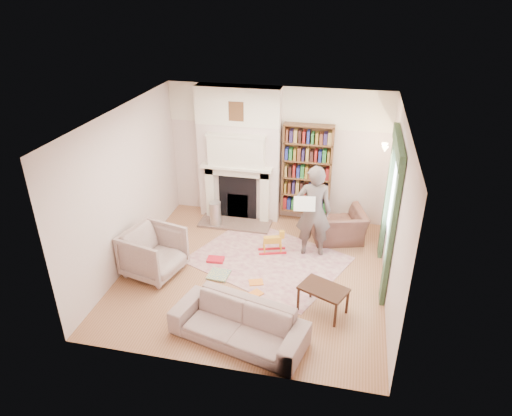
% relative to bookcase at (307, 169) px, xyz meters
% --- Properties ---
extents(floor, '(4.50, 4.50, 0.00)m').
position_rel_bookcase_xyz_m(floor, '(-0.65, -2.12, -1.18)').
color(floor, brown).
rests_on(floor, ground).
extents(ceiling, '(4.50, 4.50, 0.00)m').
position_rel_bookcase_xyz_m(ceiling, '(-0.65, -2.12, 1.62)').
color(ceiling, white).
rests_on(ceiling, wall_back).
extents(wall_back, '(4.50, 0.00, 4.50)m').
position_rel_bookcase_xyz_m(wall_back, '(-0.65, 0.13, 0.22)').
color(wall_back, beige).
rests_on(wall_back, floor).
extents(wall_front, '(4.50, 0.00, 4.50)m').
position_rel_bookcase_xyz_m(wall_front, '(-0.65, -4.37, 0.22)').
color(wall_front, beige).
rests_on(wall_front, floor).
extents(wall_left, '(0.00, 4.50, 4.50)m').
position_rel_bookcase_xyz_m(wall_left, '(-2.90, -2.12, 0.22)').
color(wall_left, beige).
rests_on(wall_left, floor).
extents(wall_right, '(0.00, 4.50, 4.50)m').
position_rel_bookcase_xyz_m(wall_right, '(1.60, -2.12, 0.22)').
color(wall_right, beige).
rests_on(wall_right, floor).
extents(fireplace, '(1.70, 0.58, 2.80)m').
position_rel_bookcase_xyz_m(fireplace, '(-1.40, -0.07, 0.21)').
color(fireplace, beige).
rests_on(fireplace, floor).
extents(bookcase, '(1.00, 0.24, 1.85)m').
position_rel_bookcase_xyz_m(bookcase, '(0.00, 0.00, 0.00)').
color(bookcase, brown).
rests_on(bookcase, floor).
extents(window, '(0.02, 0.90, 1.30)m').
position_rel_bookcase_xyz_m(window, '(1.58, -1.72, 0.27)').
color(window, silver).
rests_on(window, wall_right).
extents(curtain_left, '(0.07, 0.32, 2.40)m').
position_rel_bookcase_xyz_m(curtain_left, '(1.55, -2.42, 0.02)').
color(curtain_left, '#2B442D').
rests_on(curtain_left, floor).
extents(curtain_right, '(0.07, 0.32, 2.40)m').
position_rel_bookcase_xyz_m(curtain_right, '(1.55, -1.02, 0.02)').
color(curtain_right, '#2B442D').
rests_on(curtain_right, floor).
extents(pelmet, '(0.09, 1.70, 0.24)m').
position_rel_bookcase_xyz_m(pelmet, '(1.54, -1.72, 1.20)').
color(pelmet, '#2B442D').
rests_on(pelmet, wall_right).
extents(wall_sconce, '(0.20, 0.24, 0.24)m').
position_rel_bookcase_xyz_m(wall_sconce, '(1.38, -0.62, 0.72)').
color(wall_sconce, gold).
rests_on(wall_sconce, wall_right).
extents(rug, '(3.14, 2.83, 0.01)m').
position_rel_bookcase_xyz_m(rug, '(-0.46, -1.68, -1.17)').
color(rug, beige).
rests_on(rug, floor).
extents(armchair_reading, '(1.19, 1.10, 0.64)m').
position_rel_bookcase_xyz_m(armchair_reading, '(0.73, -0.67, -0.86)').
color(armchair_reading, '#442824').
rests_on(armchair_reading, floor).
extents(armchair_left, '(1.10, 1.08, 0.83)m').
position_rel_bookcase_xyz_m(armchair_left, '(-2.33, -2.50, -0.76)').
color(armchair_left, '#B7AF97').
rests_on(armchair_left, floor).
extents(sofa, '(2.06, 1.21, 0.57)m').
position_rel_bookcase_xyz_m(sofa, '(-0.48, -3.79, -0.89)').
color(sofa, '#B2A293').
rests_on(sofa, floor).
extents(man_reading, '(0.70, 0.52, 1.77)m').
position_rel_bookcase_xyz_m(man_reading, '(0.28, -1.27, -0.29)').
color(man_reading, '#534742').
rests_on(man_reading, floor).
extents(newspaper, '(0.39, 0.17, 0.26)m').
position_rel_bookcase_xyz_m(newspaper, '(0.13, -1.47, -0.05)').
color(newspaper, white).
rests_on(newspaper, man_reading).
extents(coffee_table, '(0.82, 0.70, 0.45)m').
position_rel_bookcase_xyz_m(coffee_table, '(0.64, -2.92, -0.95)').
color(coffee_table, '#382013').
rests_on(coffee_table, floor).
extents(paraffin_heater, '(0.25, 0.25, 0.55)m').
position_rel_bookcase_xyz_m(paraffin_heater, '(-1.78, -0.65, -0.90)').
color(paraffin_heater, '#B5B7BE').
rests_on(paraffin_heater, floor).
extents(rocking_horse, '(0.56, 0.35, 0.46)m').
position_rel_bookcase_xyz_m(rocking_horse, '(-0.44, -1.41, -0.95)').
color(rocking_horse, gold).
rests_on(rocking_horse, rug).
extents(board_game, '(0.38, 0.38, 0.03)m').
position_rel_bookcase_xyz_m(board_game, '(-1.21, -2.36, -1.15)').
color(board_game, '#E4D150').
rests_on(board_game, rug).
extents(game_box_lid, '(0.32, 0.23, 0.05)m').
position_rel_bookcase_xyz_m(game_box_lid, '(-1.40, -1.93, -1.14)').
color(game_box_lid, red).
rests_on(game_box_lid, rug).
extents(comic_annuals, '(0.34, 0.59, 0.02)m').
position_rel_bookcase_xyz_m(comic_annuals, '(-0.50, -2.59, -1.16)').
color(comic_annuals, red).
rests_on(comic_annuals, rug).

